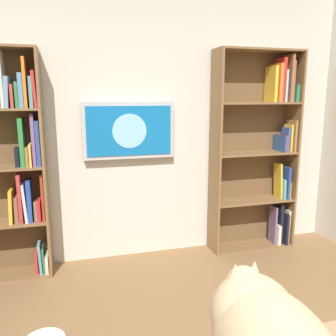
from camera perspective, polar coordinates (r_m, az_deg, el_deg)
wall_back at (r=3.53m, az=-5.65°, el=6.96°), size 4.52×0.06×2.70m
bookshelf_left at (r=3.88m, az=14.91°, el=2.69°), size 0.91×0.28×2.08m
bookshelf_right at (r=3.40m, az=-24.52°, el=0.65°), size 0.83×0.28×2.03m
wall_mounted_tv at (r=3.44m, az=-6.31°, el=6.01°), size 0.88×0.07×0.54m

